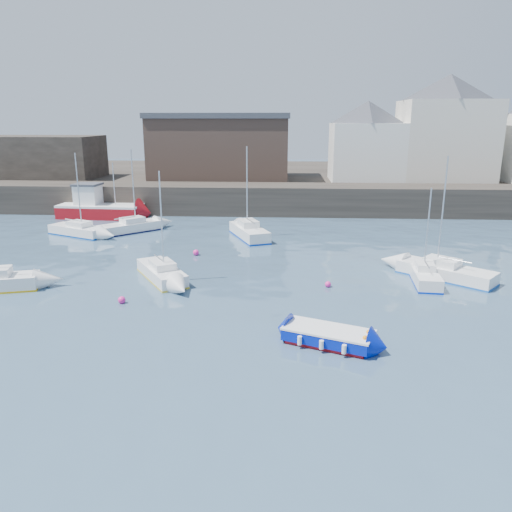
# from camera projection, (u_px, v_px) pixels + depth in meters

# --- Properties ---
(water) EXTENTS (220.00, 220.00, 0.00)m
(water) POSITION_uv_depth(u_px,v_px,m) (239.00, 372.00, 19.80)
(water) COLOR #2D4760
(water) RESTS_ON ground
(quay_wall) EXTENTS (90.00, 5.00, 3.00)m
(quay_wall) POSITION_uv_depth(u_px,v_px,m) (268.00, 199.00, 53.10)
(quay_wall) COLOR #28231E
(quay_wall) RESTS_ON ground
(land_strip) EXTENTS (90.00, 32.00, 2.80)m
(land_strip) POSITION_uv_depth(u_px,v_px,m) (273.00, 180.00, 70.46)
(land_strip) COLOR #28231E
(land_strip) RESTS_ON ground
(bldg_east_a) EXTENTS (13.36, 13.36, 11.80)m
(bldg_east_a) POSITION_uv_depth(u_px,v_px,m) (446.00, 128.00, 56.80)
(bldg_east_a) COLOR beige
(bldg_east_a) RESTS_ON land_strip
(bldg_east_d) EXTENTS (11.14, 11.14, 8.95)m
(bldg_east_d) POSITION_uv_depth(u_px,v_px,m) (366.00, 141.00, 57.20)
(bldg_east_d) COLOR white
(bldg_east_d) RESTS_ON land_strip
(warehouse) EXTENTS (16.40, 10.40, 7.60)m
(warehouse) POSITION_uv_depth(u_px,v_px,m) (221.00, 146.00, 59.79)
(warehouse) COLOR #3D2D26
(warehouse) RESTS_ON land_strip
(bldg_west) EXTENTS (14.00, 8.00, 5.00)m
(bldg_west) POSITION_uv_depth(u_px,v_px,m) (40.00, 157.00, 60.40)
(bldg_west) COLOR #353028
(bldg_west) RESTS_ON land_strip
(blue_dinghy) EXTENTS (4.29, 3.06, 0.75)m
(blue_dinghy) POSITION_uv_depth(u_px,v_px,m) (328.00, 336.00, 22.11)
(blue_dinghy) COLOR maroon
(blue_dinghy) RESTS_ON ground
(fishing_boat) EXTENTS (8.60, 3.70, 5.57)m
(fishing_boat) POSITION_uv_depth(u_px,v_px,m) (98.00, 207.00, 50.82)
(fishing_boat) COLOR maroon
(fishing_boat) RESTS_ON ground
(sailboat_b) EXTENTS (4.21, 5.37, 6.79)m
(sailboat_b) POSITION_uv_depth(u_px,v_px,m) (162.00, 272.00, 31.23)
(sailboat_b) COLOR white
(sailboat_b) RESTS_ON ground
(sailboat_c) EXTENTS (1.78, 4.49, 5.77)m
(sailboat_c) POSITION_uv_depth(u_px,v_px,m) (425.00, 276.00, 30.58)
(sailboat_c) COLOR white
(sailboat_c) RESTS_ON ground
(sailboat_d) EXTENTS (5.77, 5.29, 7.59)m
(sailboat_d) POSITION_uv_depth(u_px,v_px,m) (445.00, 271.00, 31.34)
(sailboat_d) COLOR white
(sailboat_d) RESTS_ON ground
(sailboat_e) EXTENTS (5.70, 3.92, 7.05)m
(sailboat_e) POSITION_uv_depth(u_px,v_px,m) (78.00, 230.00, 43.07)
(sailboat_e) COLOR white
(sailboat_e) RESTS_ON ground
(sailboat_f) EXTENTS (3.93, 6.10, 7.58)m
(sailboat_f) POSITION_uv_depth(u_px,v_px,m) (249.00, 232.00, 42.19)
(sailboat_f) COLOR white
(sailboat_f) RESTS_ON ground
(sailboat_h) EXTENTS (5.29, 5.20, 7.24)m
(sailboat_h) POSITION_uv_depth(u_px,v_px,m) (130.00, 227.00, 44.34)
(sailboat_h) COLOR white
(sailboat_h) RESTS_ON ground
(buoy_near) EXTENTS (0.41, 0.41, 0.41)m
(buoy_near) POSITION_uv_depth(u_px,v_px,m) (122.00, 303.00, 27.22)
(buoy_near) COLOR #F52592
(buoy_near) RESTS_ON ground
(buoy_mid) EXTENTS (0.37, 0.37, 0.37)m
(buoy_mid) POSITION_uv_depth(u_px,v_px,m) (328.00, 287.00, 29.86)
(buoy_mid) COLOR #F52592
(buoy_mid) RESTS_ON ground
(buoy_far) EXTENTS (0.45, 0.45, 0.45)m
(buoy_far) POSITION_uv_depth(u_px,v_px,m) (196.00, 255.00, 36.85)
(buoy_far) COLOR #F52592
(buoy_far) RESTS_ON ground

